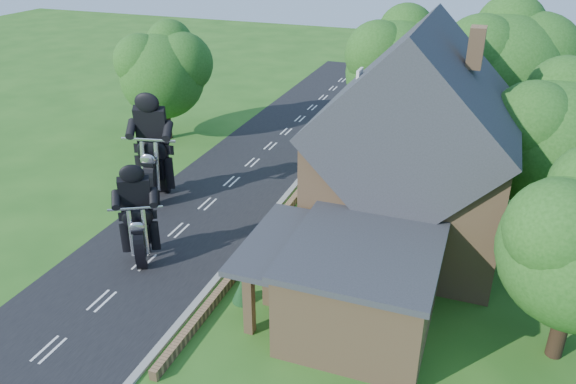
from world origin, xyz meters
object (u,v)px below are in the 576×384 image
(garden_wall, at_px, (275,223))
(annex, at_px, (358,285))
(motorcycle_follow, at_px, (158,184))
(motorcycle_lead, at_px, (142,247))
(house, at_px, (413,155))

(garden_wall, xyz_separation_m, annex, (5.57, -5.80, 1.57))
(garden_wall, height_order, motorcycle_follow, motorcycle_follow)
(garden_wall, bearing_deg, motorcycle_lead, -131.60)
(annex, bearing_deg, house, 84.76)
(annex, relative_size, motorcycle_follow, 3.65)
(annex, xyz_separation_m, motorcycle_follow, (-12.60, 6.42, -0.87))
(motorcycle_lead, bearing_deg, house, -179.75)
(motorcycle_lead, bearing_deg, annex, 145.90)
(garden_wall, relative_size, annex, 3.12)
(garden_wall, bearing_deg, annex, -46.16)
(house, distance_m, motorcycle_follow, 13.67)
(garden_wall, distance_m, annex, 8.19)
(garden_wall, xyz_separation_m, motorcycle_lead, (-4.36, -4.92, 0.51))
(motorcycle_lead, height_order, motorcycle_follow, motorcycle_follow)
(house, distance_m, motorcycle_lead, 12.63)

